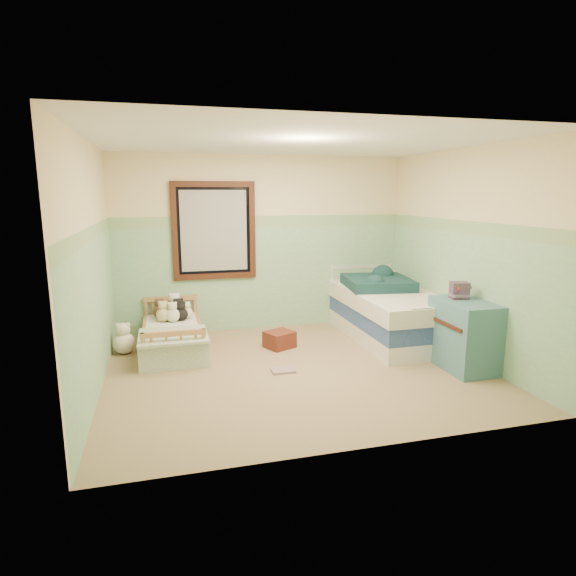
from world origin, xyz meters
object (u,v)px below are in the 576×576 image
object	(u,v)px
plush_floor_tan	(162,356)
dresser	(464,335)
floor_book	(283,370)
twin_bed_frame	(389,330)
toddler_bed_frame	(173,343)
red_pillow	(280,339)
plush_floor_cream	(124,343)

from	to	relation	value
plush_floor_tan	dresser	distance (m)	3.47
dresser	floor_book	distance (m)	2.09
twin_bed_frame	floor_book	distance (m)	1.91
toddler_bed_frame	plush_floor_tan	size ratio (longest dim) A/B	6.86
toddler_bed_frame	twin_bed_frame	xyz separation A→B (m)	(2.89, -0.24, 0.02)
red_pillow	floor_book	distance (m)	0.85
plush_floor_tan	twin_bed_frame	distance (m)	3.03
red_pillow	floor_book	xyz separation A→B (m)	(-0.17, -0.83, -0.09)
plush_floor_tan	red_pillow	size ratio (longest dim) A/B	0.62
plush_floor_cream	dresser	bearing A→B (deg)	-21.80
plush_floor_cream	dresser	xyz separation A→B (m)	(3.78, -1.51, 0.26)
toddler_bed_frame	twin_bed_frame	world-z (taller)	twin_bed_frame
toddler_bed_frame	floor_book	world-z (taller)	toddler_bed_frame
dresser	plush_floor_cream	bearing A→B (deg)	158.20
toddler_bed_frame	red_pillow	xyz separation A→B (m)	(1.34, -0.25, 0.01)
twin_bed_frame	dresser	size ratio (longest dim) A/B	2.61
plush_floor_cream	toddler_bed_frame	bearing A→B (deg)	-1.07
plush_floor_tan	twin_bed_frame	world-z (taller)	twin_bed_frame
plush_floor_tan	floor_book	bearing A→B (deg)	-23.61
toddler_bed_frame	floor_book	size ratio (longest dim) A/B	5.62
toddler_bed_frame	plush_floor_cream	xyz separation A→B (m)	(-0.59, 0.01, 0.04)
dresser	red_pillow	xyz separation A→B (m)	(-1.85, 1.25, -0.29)
floor_book	plush_floor_cream	bearing A→B (deg)	149.20
twin_bed_frame	plush_floor_tan	bearing A→B (deg)	-174.91
plush_floor_cream	floor_book	size ratio (longest dim) A/B	1.03
plush_floor_cream	dresser	world-z (taller)	dresser
red_pillow	dresser	bearing A→B (deg)	-34.10
red_pillow	plush_floor_cream	bearing A→B (deg)	172.30
toddler_bed_frame	dresser	size ratio (longest dim) A/B	1.86
toddler_bed_frame	twin_bed_frame	size ratio (longest dim) A/B	0.71
plush_floor_tan	floor_book	xyz separation A→B (m)	(1.31, -0.57, -0.09)
plush_floor_tan	red_pillow	world-z (taller)	same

